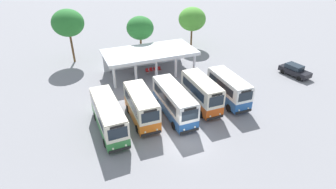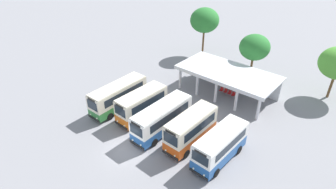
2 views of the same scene
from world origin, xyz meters
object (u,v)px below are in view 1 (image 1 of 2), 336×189
at_px(city_bus_nearest_orange, 108,116).
at_px(waiting_chair_middle_seat, 155,69).
at_px(city_bus_second_in_row, 141,106).
at_px(waiting_chair_end_by_column, 147,71).
at_px(waiting_chair_second_from_end, 151,70).
at_px(city_bus_fifth_blue, 228,88).
at_px(city_bus_middle_cream, 174,101).
at_px(parked_car_flank, 295,70).
at_px(city_bus_fourth_amber, 201,92).
at_px(waiting_chair_fourth_seat, 159,69).

xyz_separation_m(city_bus_nearest_orange, waiting_chair_middle_seat, (9.00, 11.35, -1.28)).
xyz_separation_m(city_bus_second_in_row, waiting_chair_middle_seat, (5.46, 10.87, -1.31)).
bearing_deg(city_bus_second_in_row, waiting_chair_end_by_column, 68.72).
bearing_deg(waiting_chair_second_from_end, city_bus_fifth_blue, -62.27).
bearing_deg(city_bus_middle_cream, waiting_chair_middle_seat, 80.40).
relative_size(city_bus_nearest_orange, waiting_chair_end_by_column, 9.21).
height_order(city_bus_nearest_orange, parked_car_flank, city_bus_nearest_orange).
bearing_deg(city_bus_fourth_amber, parked_car_flank, 8.34).
relative_size(city_bus_fifth_blue, waiting_chair_second_from_end, 7.82).
xyz_separation_m(waiting_chair_end_by_column, waiting_chair_middle_seat, (1.23, 0.02, 0.00)).
relative_size(city_bus_middle_cream, waiting_chair_second_from_end, 9.06).
xyz_separation_m(city_bus_nearest_orange, waiting_chair_end_by_column, (7.77, 11.34, -1.28)).
bearing_deg(waiting_chair_end_by_column, waiting_chair_middle_seat, 0.75).
height_order(city_bus_nearest_orange, waiting_chair_end_by_column, city_bus_nearest_orange).
bearing_deg(waiting_chair_fourth_seat, city_bus_middle_cream, -102.70).
height_order(city_bus_second_in_row, city_bus_middle_cream, city_bus_second_in_row).
distance_m(city_bus_fifth_blue, parked_car_flank, 13.12).
bearing_deg(city_bus_fifth_blue, parked_car_flank, 11.04).
bearing_deg(waiting_chair_fourth_seat, city_bus_fifth_blue, -67.30).
bearing_deg(waiting_chair_fourth_seat, city_bus_nearest_orange, -130.48).
xyz_separation_m(city_bus_middle_cream, waiting_chair_end_by_column, (0.69, 11.29, -1.30)).
bearing_deg(city_bus_fourth_amber, waiting_chair_middle_seat, 98.52).
distance_m(waiting_chair_end_by_column, waiting_chair_second_from_end, 0.62).
relative_size(city_bus_nearest_orange, city_bus_fifth_blue, 1.18).
bearing_deg(city_bus_fifth_blue, city_bus_fourth_amber, 178.32).
relative_size(city_bus_middle_cream, waiting_chair_end_by_column, 9.06).
relative_size(city_bus_second_in_row, waiting_chair_fourth_seat, 7.66).
distance_m(parked_car_flank, waiting_chair_second_from_end, 20.47).
bearing_deg(city_bus_nearest_orange, parked_car_flank, 6.07).
distance_m(city_bus_nearest_orange, waiting_chair_fourth_seat, 14.86).
xyz_separation_m(city_bus_second_in_row, waiting_chair_fourth_seat, (6.07, 10.78, -1.31)).
bearing_deg(city_bus_second_in_row, city_bus_fifth_blue, -0.62).
xyz_separation_m(city_bus_nearest_orange, city_bus_fourth_amber, (10.63, 0.47, 0.12)).
xyz_separation_m(city_bus_fifth_blue, waiting_chair_end_by_column, (-6.40, 10.97, -1.29)).
xyz_separation_m(city_bus_fifth_blue, waiting_chair_fourth_seat, (-4.56, 10.89, -1.29)).
bearing_deg(city_bus_middle_cream, city_bus_nearest_orange, -179.65).
distance_m(city_bus_nearest_orange, waiting_chair_second_from_end, 14.19).
height_order(parked_car_flank, waiting_chair_second_from_end, parked_car_flank).
relative_size(waiting_chair_second_from_end, waiting_chair_fourth_seat, 1.00).
height_order(city_bus_nearest_orange, city_bus_fourth_amber, city_bus_fourth_amber).
bearing_deg(city_bus_fourth_amber, city_bus_middle_cream, -173.11).
relative_size(city_bus_fourth_amber, waiting_chair_middle_seat, 7.61).
bearing_deg(city_bus_second_in_row, city_bus_middle_cream, -7.05).
height_order(waiting_chair_end_by_column, waiting_chair_fourth_seat, same).
distance_m(city_bus_nearest_orange, waiting_chair_end_by_column, 13.80).
xyz_separation_m(city_bus_second_in_row, parked_car_flank, (23.47, 2.39, -1.01)).
distance_m(city_bus_second_in_row, parked_car_flank, 23.61).
bearing_deg(waiting_chair_second_from_end, waiting_chair_middle_seat, -1.89).
distance_m(city_bus_second_in_row, waiting_chair_fourth_seat, 12.44).
bearing_deg(parked_car_flank, waiting_chair_second_from_end, 155.47).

